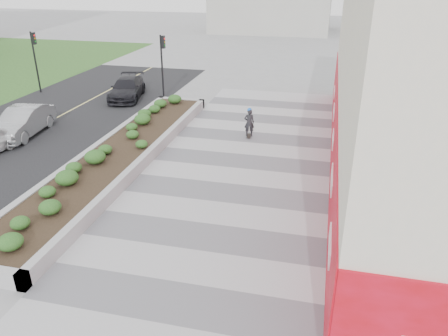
% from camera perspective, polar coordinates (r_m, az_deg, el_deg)
% --- Properties ---
extents(ground, '(160.00, 160.00, 0.00)m').
position_cam_1_polar(ground, '(13.23, -4.74, -13.10)').
color(ground, gray).
rests_on(ground, ground).
extents(walkway, '(8.00, 36.00, 0.01)m').
position_cam_1_polar(walkway, '(15.60, -1.37, -6.56)').
color(walkway, '#A8A8AD').
rests_on(walkway, ground).
extents(building, '(6.04, 24.08, 8.00)m').
position_cam_1_polar(building, '(19.64, 23.83, 10.49)').
color(building, beige).
rests_on(building, ground).
extents(planter, '(3.00, 18.00, 0.90)m').
position_cam_1_polar(planter, '(20.60, -13.47, 2.06)').
color(planter, '#9E9EA0').
rests_on(planter, ground).
extents(traffic_signal_near, '(0.33, 0.28, 4.20)m').
position_cam_1_polar(traffic_signal_near, '(29.89, -8.02, 14.10)').
color(traffic_signal_near, black).
rests_on(traffic_signal_near, ground).
extents(traffic_signal_far, '(0.33, 0.28, 4.20)m').
position_cam_1_polar(traffic_signal_far, '(33.87, -23.47, 13.60)').
color(traffic_signal_far, black).
rests_on(traffic_signal_far, ground).
extents(manhole_cover, '(0.44, 0.44, 0.01)m').
position_cam_1_polar(manhole_cover, '(15.50, 0.43, -6.78)').
color(manhole_cover, '#595654').
rests_on(manhole_cover, ground).
extents(skateboarder, '(0.59, 0.74, 1.59)m').
position_cam_1_polar(skateboarder, '(22.83, 3.31, 5.97)').
color(skateboarder, beige).
rests_on(skateboarder, ground).
extents(car_silver, '(2.09, 4.63, 1.47)m').
position_cam_1_polar(car_silver, '(25.40, -24.80, 5.49)').
color(car_silver, '#9D9FA4').
rests_on(car_silver, ground).
extents(car_dark, '(2.91, 5.02, 1.37)m').
position_cam_1_polar(car_dark, '(30.81, -12.57, 10.12)').
color(car_dark, black).
rests_on(car_dark, ground).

